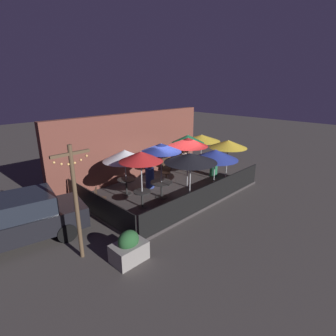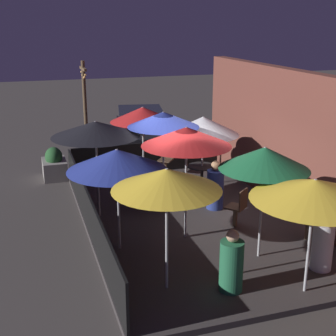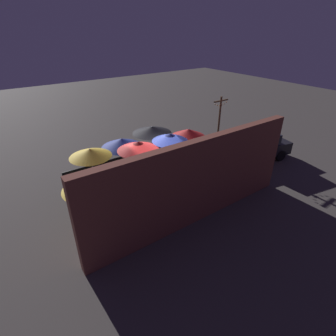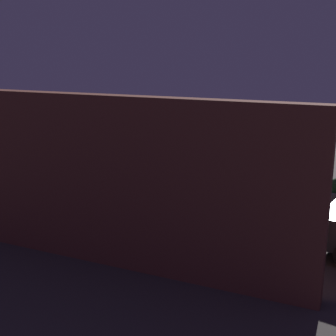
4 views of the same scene
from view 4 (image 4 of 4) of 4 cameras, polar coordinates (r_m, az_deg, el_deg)
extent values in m
plane|color=#423D3A|center=(12.67, -2.19, -6.27)|extent=(60.00, 60.00, 0.00)
cube|color=#383333|center=(12.65, -2.19, -6.01)|extent=(7.90, 4.91, 0.12)
cube|color=brown|center=(9.92, -9.30, -1.42)|extent=(9.50, 0.36, 3.57)
cube|color=black|center=(14.58, 2.07, -1.07)|extent=(7.70, 0.05, 0.95)
cube|color=black|center=(11.35, 15.77, -6.08)|extent=(0.05, 4.71, 0.95)
cylinder|color=#B2B2B7|center=(12.25, 2.39, -0.32)|extent=(0.05, 0.05, 2.48)
cone|color=#283893|center=(12.03, 2.44, 4.56)|extent=(1.75, 1.75, 0.37)
cylinder|color=#B2B2B7|center=(12.03, 8.31, -0.95)|extent=(0.05, 0.05, 2.39)
cone|color=red|center=(11.81, 8.48, 3.73)|extent=(1.75, 1.75, 0.40)
cylinder|color=#B2B2B7|center=(10.74, 4.00, -3.47)|extent=(0.05, 0.05, 2.11)
cone|color=silver|center=(10.52, 4.08, 0.75)|extent=(1.97, 1.97, 0.49)
cylinder|color=#B2B2B7|center=(13.58, -17.25, -0.37)|extent=(0.05, 0.05, 2.09)
cone|color=gold|center=(13.40, -17.51, 3.21)|extent=(2.14, 2.14, 0.36)
cylinder|color=#B2B2B7|center=(13.76, 4.99, 0.98)|extent=(0.05, 0.05, 2.36)
cone|color=black|center=(13.56, 5.08, 5.09)|extent=(2.07, 2.07, 0.36)
cylinder|color=#B2B2B7|center=(14.82, -8.96, 1.58)|extent=(0.05, 0.05, 2.24)
cone|color=gold|center=(14.65, -9.10, 5.14)|extent=(1.87, 1.87, 0.37)
cylinder|color=#B2B2B7|center=(13.01, -4.61, 0.49)|extent=(0.05, 0.05, 2.48)
cone|color=red|center=(12.80, -4.70, 5.02)|extent=(1.90, 1.90, 0.40)
cylinder|color=#B2B2B7|center=(14.37, -2.03, 1.17)|extent=(0.05, 0.05, 2.15)
cone|color=#283893|center=(14.20, -2.06, 4.54)|extent=(2.02, 2.02, 0.44)
cylinder|color=#B2B2B7|center=(12.81, -12.10, -0.42)|extent=(0.05, 0.05, 2.29)
cone|color=#1E6B3D|center=(12.62, -12.32, 3.66)|extent=(1.75, 1.75, 0.44)
cylinder|color=black|center=(12.61, 2.34, -5.74)|extent=(0.54, 0.54, 0.02)
cylinder|color=black|center=(12.50, 2.35, -4.29)|extent=(0.08, 0.08, 0.69)
cylinder|color=black|center=(12.39, 2.37, -2.68)|extent=(0.99, 0.99, 0.04)
cylinder|color=black|center=(12.38, 8.12, -6.26)|extent=(0.39, 0.39, 0.02)
cylinder|color=black|center=(12.27, 8.17, -4.81)|extent=(0.08, 0.08, 0.68)
cylinder|color=black|center=(12.16, 8.23, -3.21)|extent=(0.71, 0.71, 0.04)
cylinder|color=black|center=(11.09, 3.91, -8.61)|extent=(0.44, 0.44, 0.02)
cylinder|color=black|center=(10.97, 3.94, -6.99)|extent=(0.08, 0.08, 0.69)
cylinder|color=black|center=(10.84, 3.97, -5.19)|extent=(0.79, 0.79, 0.04)
cube|color=#4C3828|center=(11.09, 13.09, -7.78)|extent=(0.11, 0.11, 0.45)
cube|color=#4C3828|center=(11.00, 13.16, -6.60)|extent=(0.56, 0.56, 0.04)
cube|color=#4C3828|center=(10.79, 13.84, -5.69)|extent=(0.27, 0.33, 0.44)
cube|color=#4C3828|center=(12.15, -6.76, -5.54)|extent=(0.11, 0.11, 0.45)
cube|color=#4C3828|center=(12.07, -6.80, -4.44)|extent=(0.56, 0.56, 0.04)
cube|color=#4C3828|center=(11.97, -7.69, -3.41)|extent=(0.28, 0.33, 0.44)
cube|color=#4C3828|center=(11.84, -14.40, -6.39)|extent=(0.11, 0.11, 0.47)
cube|color=#4C3828|center=(11.75, -14.47, -5.24)|extent=(0.57, 0.57, 0.04)
cube|color=#4C3828|center=(11.67, -15.43, -4.20)|extent=(0.29, 0.31, 0.44)
cylinder|color=silver|center=(12.84, -17.25, -3.87)|extent=(0.57, 0.57, 0.93)
sphere|color=tan|center=(12.68, -17.44, -1.41)|extent=(0.21, 0.21, 0.21)
cylinder|color=navy|center=(11.54, -1.85, -5.05)|extent=(0.45, 0.45, 1.00)
sphere|color=#9E704C|center=(11.35, -1.87, -2.06)|extent=(0.25, 0.25, 0.25)
cylinder|color=#236642|center=(14.38, -12.55, -1.64)|extent=(0.54, 0.54, 0.94)
sphere|color=tan|center=(14.24, -12.67, 0.61)|extent=(0.22, 0.22, 0.22)
camera|label=1|loc=(19.10, 34.79, 13.52)|focal=28.00mm
camera|label=2|loc=(20.72, -22.67, 13.84)|focal=50.00mm
camera|label=3|loc=(11.65, -61.44, 20.65)|focal=28.00mm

